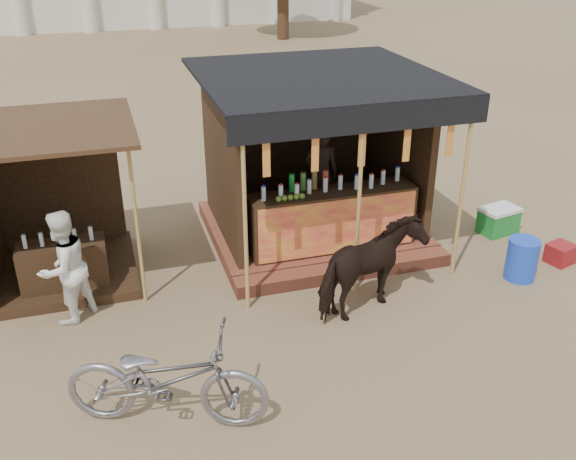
# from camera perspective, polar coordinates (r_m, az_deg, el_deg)

# --- Properties ---
(ground) EXTENTS (120.00, 120.00, 0.00)m
(ground) POSITION_cam_1_polar(r_m,az_deg,el_deg) (7.97, 3.44, -12.05)
(ground) COLOR #846B4C
(ground) RESTS_ON ground
(main_stall) EXTENTS (3.60, 3.61, 2.78)m
(main_stall) POSITION_cam_1_polar(r_m,az_deg,el_deg) (10.51, 2.47, 4.40)
(main_stall) COLOR brown
(main_stall) RESTS_ON ground
(secondary_stall) EXTENTS (2.40, 2.40, 2.38)m
(secondary_stall) POSITION_cam_1_polar(r_m,az_deg,el_deg) (9.98, -20.57, 0.34)
(secondary_stall) COLOR #3C2715
(secondary_stall) RESTS_ON ground
(cow) EXTENTS (1.72, 1.28, 1.32)m
(cow) POSITION_cam_1_polar(r_m,az_deg,el_deg) (8.67, 7.37, -3.49)
(cow) COLOR black
(cow) RESTS_ON ground
(motorbike) EXTENTS (2.29, 1.49, 1.14)m
(motorbike) POSITION_cam_1_polar(r_m,az_deg,el_deg) (7.00, -10.76, -12.87)
(motorbike) COLOR gray
(motorbike) RESTS_ON ground
(bystander) EXTENTS (0.97, 0.96, 1.58)m
(bystander) POSITION_cam_1_polar(r_m,az_deg,el_deg) (8.88, -19.30, -3.16)
(bystander) COLOR white
(bystander) RESTS_ON ground
(blue_barrel) EXTENTS (0.60, 0.60, 0.64)m
(blue_barrel) POSITION_cam_1_polar(r_m,az_deg,el_deg) (10.17, 20.07, -2.45)
(blue_barrel) COLOR blue
(blue_barrel) RESTS_ON ground
(red_crate) EXTENTS (0.47, 0.45, 0.31)m
(red_crate) POSITION_cam_1_polar(r_m,az_deg,el_deg) (10.93, 23.07, -1.94)
(red_crate) COLOR maroon
(red_crate) RESTS_ON ground
(cooler) EXTENTS (0.71, 0.56, 0.46)m
(cooler) POSITION_cam_1_polar(r_m,az_deg,el_deg) (11.55, 18.20, 0.85)
(cooler) COLOR #1C7F2E
(cooler) RESTS_ON ground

